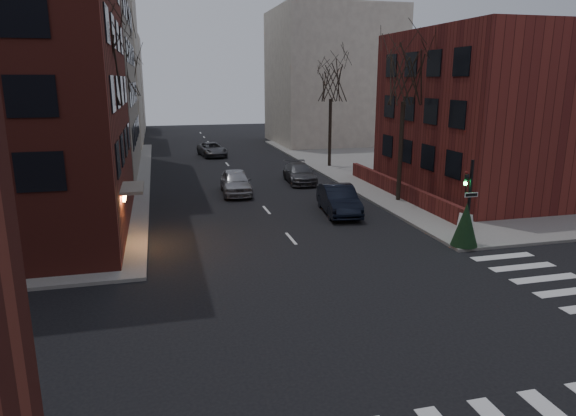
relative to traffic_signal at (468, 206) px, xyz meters
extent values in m
plane|color=black|center=(-7.94, -8.99, -1.91)|extent=(160.00, 160.00, 0.00)
cube|color=gray|center=(21.06, 21.01, -1.83)|extent=(44.00, 44.00, 0.15)
cube|color=maroon|center=(8.56, 10.01, 3.59)|extent=(12.00, 14.00, 11.00)
cube|color=maroon|center=(1.36, 10.01, -1.26)|extent=(0.35, 16.00, 1.00)
cube|color=beige|center=(-22.94, 46.01, 7.09)|extent=(14.00, 16.00, 18.00)
cube|color=beige|center=(7.06, 41.01, 6.09)|extent=(14.00, 14.00, 16.00)
cube|color=beige|center=(-20.94, 63.01, 5.09)|extent=(10.00, 12.00, 14.00)
cylinder|color=black|center=(0.06, 0.01, 0.24)|extent=(0.14, 0.14, 4.00)
cylinder|color=black|center=(0.06, 0.01, -1.66)|extent=(0.44, 0.44, 0.20)
imported|color=black|center=(-0.19, 0.01, 1.09)|extent=(0.16, 0.20, 1.00)
sphere|color=#19FF4C|center=(-0.26, -0.04, 1.14)|extent=(0.18, 0.18, 0.18)
cube|color=white|center=(0.06, -0.11, 0.59)|extent=(0.70, 0.03, 0.22)
cylinder|color=#2D231C|center=(-16.74, 5.01, 1.57)|extent=(0.28, 0.28, 6.65)
cylinder|color=#2D231C|center=(-16.74, 17.01, 1.74)|extent=(0.28, 0.28, 7.00)
cylinder|color=#2D231C|center=(-16.74, 31.01, 1.39)|extent=(0.28, 0.28, 6.30)
cylinder|color=#2D231C|center=(0.86, 9.01, 1.39)|extent=(0.28, 0.28, 6.30)
cylinder|color=#2D231C|center=(0.86, 23.01, 1.22)|extent=(0.28, 0.28, 5.95)
cylinder|color=black|center=(-16.14, 13.01, 1.24)|extent=(0.12, 0.12, 6.00)
sphere|color=#FFA54C|center=(-16.14, 13.01, 4.34)|extent=(0.36, 0.36, 0.36)
cylinder|color=black|center=(-16.14, 33.01, 1.24)|extent=(0.12, 0.12, 6.00)
sphere|color=#FFA54C|center=(-16.14, 33.01, 4.34)|extent=(0.36, 0.36, 0.36)
imported|color=black|center=(-3.94, 7.12, -1.06)|extent=(2.38, 5.31, 1.69)
imported|color=#98989D|center=(-9.06, 14.03, -1.06)|extent=(2.29, 5.08, 1.70)
imported|color=#414246|center=(-3.67, 16.84, -1.18)|extent=(2.43, 5.18, 1.46)
imported|color=#47474C|center=(-8.74, 32.60, -1.20)|extent=(3.02, 5.37, 1.42)
cube|color=white|center=(1.08, 1.66, -1.30)|extent=(0.57, 0.67, 0.92)
cone|color=black|center=(-0.37, -0.49, -0.72)|extent=(1.25, 1.25, 2.07)
camera|label=1|loc=(-14.15, -20.91, 5.91)|focal=32.00mm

